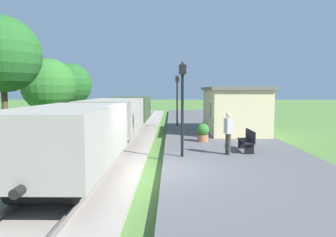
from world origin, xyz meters
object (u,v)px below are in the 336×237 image
(lamp_post_far, at_px, (177,91))
(tree_trackside_far, at_px, (49,86))
(freight_train, at_px, (113,119))
(tree_trackside_mid, at_px, (2,55))
(bench_down_platform, at_px, (214,118))
(tree_field_left, at_px, (70,84))
(person_waiting, at_px, (228,132))
(lamp_post_near, at_px, (182,91))
(station_hut, at_px, (234,109))
(potted_planter, at_px, (203,132))
(bench_near_hut, at_px, (247,140))

(lamp_post_far, height_order, tree_trackside_far, tree_trackside_far)
(freight_train, distance_m, tree_trackside_mid, 5.96)
(bench_down_platform, bearing_deg, tree_field_left, 165.68)
(bench_down_platform, bearing_deg, freight_train, -127.57)
(tree_trackside_mid, relative_size, tree_trackside_far, 1.27)
(person_waiting, distance_m, tree_trackside_mid, 10.98)
(person_waiting, xyz_separation_m, lamp_post_near, (-1.86, -0.39, 1.62))
(freight_train, relative_size, station_hut, 3.34)
(lamp_post_near, distance_m, tree_field_left, 17.10)
(tree_trackside_mid, relative_size, tree_field_left, 1.22)
(lamp_post_near, bearing_deg, tree_field_left, 122.33)
(station_hut, height_order, lamp_post_near, lamp_post_near)
(tree_trackside_mid, bearing_deg, potted_planter, 5.15)
(bench_near_hut, bearing_deg, potted_planter, 124.36)
(bench_down_platform, bearing_deg, potted_planter, -101.76)
(bench_near_hut, height_order, tree_trackside_mid, tree_trackside_mid)
(tree_trackside_far, bearing_deg, tree_trackside_mid, -87.52)
(bench_near_hut, distance_m, person_waiting, 1.26)
(station_hut, relative_size, bench_near_hut, 3.87)
(lamp_post_far, distance_m, tree_trackside_far, 8.77)
(freight_train, bearing_deg, lamp_post_near, -45.50)
(lamp_post_far, bearing_deg, bench_down_platform, 24.00)
(person_waiting, distance_m, tree_field_left, 17.98)
(lamp_post_far, bearing_deg, tree_field_left, 154.77)
(person_waiting, bearing_deg, tree_trackside_mid, -25.99)
(lamp_post_near, distance_m, lamp_post_far, 10.14)
(bench_near_hut, distance_m, lamp_post_near, 3.66)
(bench_down_platform, bearing_deg, bench_near_hut, -90.00)
(tree_trackside_far, distance_m, tree_field_left, 5.94)
(potted_planter, height_order, tree_trackside_mid, tree_trackside_mid)
(bench_near_hut, relative_size, lamp_post_far, 0.41)
(potted_planter, relative_size, lamp_post_far, 0.25)
(bench_near_hut, distance_m, tree_field_left, 18.13)
(bench_down_platform, bearing_deg, station_hut, -81.37)
(station_hut, height_order, bench_down_platform, station_hut)
(freight_train, distance_m, potted_planter, 4.56)
(freight_train, distance_m, tree_field_left, 12.63)
(bench_down_platform, bearing_deg, lamp_post_near, -103.90)
(bench_down_platform, bearing_deg, tree_trackside_mid, -141.88)
(person_waiting, xyz_separation_m, potted_planter, (-0.69, 3.09, -0.46))
(station_hut, xyz_separation_m, bench_down_platform, (-0.65, 4.25, -0.93))
(tree_trackside_far, bearing_deg, person_waiting, -37.85)
(person_waiting, xyz_separation_m, tree_trackside_mid, (-10.23, 2.23, 3.32))
(bench_near_hut, xyz_separation_m, tree_trackside_far, (-11.44, 7.47, 2.43))
(freight_train, distance_m, bench_down_platform, 10.11)
(tree_trackside_far, bearing_deg, potted_planter, -27.31)
(freight_train, bearing_deg, lamp_post_far, 63.68)
(freight_train, height_order, bench_down_platform, freight_train)
(freight_train, height_order, bench_near_hut, freight_train)
(person_waiting, bearing_deg, freight_train, -43.74)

